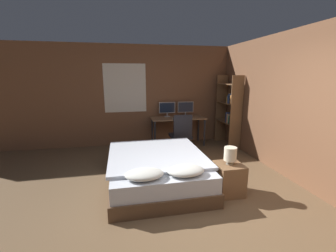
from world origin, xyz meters
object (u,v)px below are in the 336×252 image
Objects in this scene: bed at (157,169)px; monitor_right at (186,108)px; computer_mouse at (190,118)px; office_chair at (181,138)px; nightstand at (229,179)px; keyboard at (180,118)px; bookshelf at (230,109)px; monitor_left at (167,108)px; bedside_lamp at (230,154)px; desk at (178,121)px.

bed is 2.73m from monitor_right.
computer_mouse is 0.07× the size of office_chair.
nightstand is at bearing -92.16° from monitor_right.
keyboard reaches higher than bed.
monitor_right is 1.21m from bookshelf.
bookshelf reaches higher than office_chair.
monitor_left reaches higher than bed.
bedside_lamp is 0.28× the size of office_chair.
monitor_right is (0.53, 0.00, 0.00)m from monitor_left.
monitor_right is at bearing 63.02° from bed.
desk is at bearing -143.21° from monitor_right.
bedside_lamp reaches higher than bed.
keyboard is at bearing 171.57° from bookshelf.
computer_mouse is (0.28, 0.00, 0.01)m from keyboard.
computer_mouse is (0.55, -0.39, -0.21)m from monitor_left.
bedside_lamp is 2.56m from keyboard.
office_chair is (-0.26, 2.04, 0.15)m from nightstand.
bed is 1.40× the size of desk.
bedside_lamp is 2.08m from office_chair.
bedside_lamp is 0.62× the size of monitor_right.
monitor_left is 0.71m from computer_mouse.
desk is 1.47× the size of office_chair.
bed is at bearing -121.78° from computer_mouse.
nightstand is at bearing -82.83° from office_chair.
monitor_right reaches higher than bed.
bookshelf reaches higher than monitor_left.
monitor_right is 0.24× the size of bookshelf.
desk is (0.93, 2.15, 0.41)m from bed.
keyboard is 5.45× the size of computer_mouse.
office_chair is at bearing 97.17° from nightstand.
office_chair is (-0.10, -0.51, -0.38)m from keyboard.
keyboard is at bearing 93.46° from nightstand.
desk is 3.23× the size of monitor_right.
bedside_lamp is at bearing -28.97° from bed.
monitor_left reaches higher than computer_mouse.
desk is 0.76m from office_chair.
office_chair is (0.16, -0.90, -0.61)m from monitor_left.
keyboard reaches higher than nightstand.
bedside_lamp is (0.00, 0.00, 0.42)m from nightstand.
bookshelf reaches higher than bed.
bedside_lamp is at bearing -81.89° from monitor_left.
monitor_left is 0.53m from monitor_right.
bedside_lamp is at bearing 45.00° from nightstand.
monitor_right is 0.52m from keyboard.
monitor_right is 1.15m from office_chair.
keyboard reaches higher than bedside_lamp.
bedside_lamp is (1.08, -0.60, 0.41)m from bed.
bed is 1.67m from office_chair.
nightstand is 0.42m from bedside_lamp.
office_chair reaches higher than bedside_lamp.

